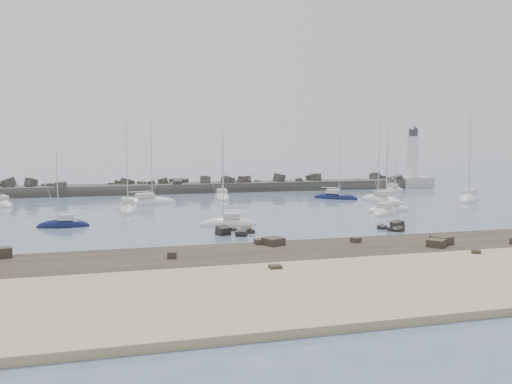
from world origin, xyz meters
TOP-DOWN VIEW (x-y plane):
  - ground at (0.00, 0.00)m, footprint 400.00×400.00m
  - sand_strip at (0.00, -32.00)m, footprint 140.00×14.00m
  - rock_shelf at (-0.08, -21.99)m, footprint 140.00×12.00m
  - rock_cluster_near at (-4.04, -9.41)m, footprint 4.51×4.60m
  - rock_cluster_far at (14.49, -11.08)m, footprint 3.71×3.66m
  - breakwater at (-7.97, 38.01)m, footprint 115.00×7.26m
  - lighthouse at (47.00, 38.00)m, footprint 7.00×7.00m
  - sailboat_1 at (-35.16, 23.81)m, footprint 6.20×8.04m
  - sailboat_2 at (-23.05, 0.08)m, footprint 6.15×2.23m
  - sailboat_3 at (-15.57, 13.04)m, footprint 2.82×8.91m
  - sailboat_4 at (-12.44, 19.83)m, footprint 10.07×5.61m
  - sailboat_5 at (-3.80, -3.77)m, footprint 7.42×3.18m
  - sailboat_6 at (0.81, 24.97)m, footprint 3.11×8.53m
  - sailboat_7 at (19.70, 0.65)m, footprint 7.37×7.31m
  - sailboat_8 at (20.39, 19.77)m, footprint 7.81×7.18m
  - sailboat_9 at (21.44, 2.64)m, footprint 7.16×2.69m
  - sailboat_10 at (26.05, 13.58)m, footprint 5.35×9.56m
  - sailboat_11 at (41.88, 11.63)m, footprint 9.46×9.39m
  - sailboat_12 at (36.59, 27.91)m, footprint 7.08×5.72m

SIDE VIEW (x-z plane):
  - ground at x=0.00m, z-range 0.00..0.00m
  - sand_strip at x=0.00m, z-range -0.50..0.50m
  - rock_shelf at x=-0.08m, z-range -0.97..0.99m
  - rock_cluster_far at x=14.49m, z-range -0.60..0.79m
  - rock_cluster_near at x=-4.04m, z-range -0.67..0.92m
  - sailboat_9 at x=21.44m, z-range -5.47..5.73m
  - sailboat_5 at x=-3.80m, z-range -5.60..5.87m
  - sailboat_7 at x=19.70m, z-range -6.15..6.43m
  - sailboat_1 at x=-35.16m, z-range -6.16..6.44m
  - sailboat_8 at x=20.39m, z-range -6.32..6.60m
  - sailboat_6 at x=0.81m, z-range -6.52..6.80m
  - sailboat_2 at x=-23.05m, z-range -4.79..5.08m
  - sailboat_4 at x=-12.44m, z-range -7.45..7.75m
  - sailboat_12 at x=36.59m, z-range -5.57..5.87m
  - sailboat_10 at x=26.05m, z-range -7.11..7.42m
  - sailboat_11 at x=41.88m, z-range -7.89..8.20m
  - sailboat_3 at x=-15.57m, z-range -6.95..7.27m
  - breakwater at x=-7.97m, z-range -2.22..2.89m
  - lighthouse at x=47.00m, z-range -4.21..10.39m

